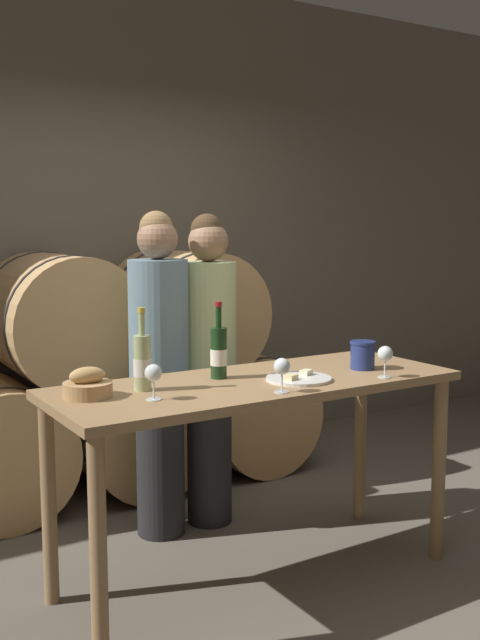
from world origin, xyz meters
TOP-DOWN VIEW (x-y plane):
  - ground_plane at (0.00, 0.00)m, footprint 10.00×10.00m
  - stone_wall_back at (0.00, 2.00)m, footprint 10.00×0.12m
  - barrel_stack at (-0.00, 1.45)m, footprint 2.38×0.86m
  - tasting_table at (0.00, 0.00)m, footprint 1.83×0.68m
  - person_left at (-0.14, 0.68)m, footprint 0.30×0.30m
  - person_right at (0.15, 0.68)m, footprint 0.29×0.29m
  - wine_bottle_red at (-0.12, 0.12)m, footprint 0.07×0.07m
  - wine_bottle_white at (-0.51, 0.08)m, footprint 0.07×0.07m
  - blue_crock at (0.56, -0.06)m, footprint 0.12×0.12m
  - bread_basket at (-0.74, 0.08)m, footprint 0.20×0.20m
  - cheese_plate at (0.15, -0.11)m, footprint 0.29×0.29m
  - wine_glass_far_left at (-0.54, -0.10)m, footprint 0.07×0.07m
  - wine_glass_left at (-0.04, -0.25)m, footprint 0.07×0.07m
  - wine_glass_center at (0.52, -0.26)m, footprint 0.07×0.07m

SIDE VIEW (x-z plane):
  - ground_plane at x=0.00m, z-range 0.00..0.00m
  - barrel_stack at x=0.00m, z-range -0.07..1.36m
  - tasting_table at x=0.00m, z-range 0.34..1.26m
  - person_left at x=-0.14m, z-range 0.03..1.70m
  - person_right at x=0.15m, z-range 0.04..1.69m
  - cheese_plate at x=0.15m, z-range 0.91..0.95m
  - bread_basket at x=-0.74m, z-range 0.90..1.03m
  - blue_crock at x=0.56m, z-range 0.93..1.06m
  - wine_glass_far_left at x=-0.54m, z-range 0.95..1.09m
  - wine_glass_left at x=-0.04m, z-range 0.95..1.09m
  - wine_glass_center at x=0.52m, z-range 0.95..1.09m
  - wine_bottle_red at x=-0.12m, z-range 0.87..1.21m
  - wine_bottle_white at x=-0.51m, z-range 0.87..1.21m
  - stone_wall_back at x=0.00m, z-range 0.00..3.20m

